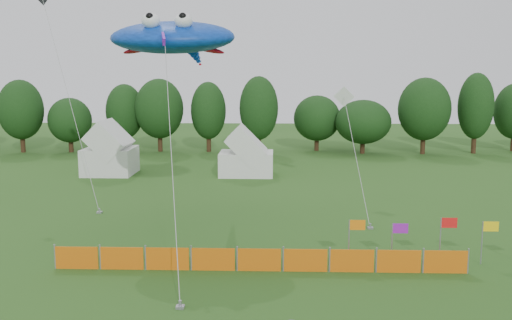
{
  "coord_description": "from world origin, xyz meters",
  "views": [
    {
      "loc": [
        0.73,
        -15.63,
        8.55
      ],
      "look_at": [
        0.0,
        6.0,
        5.2
      ],
      "focal_mm": 40.0,
      "sensor_mm": 36.0,
      "label": 1
    }
  ],
  "objects_px": {
    "barrier_fence": "(259,260)",
    "stingray_kite": "(175,38)",
    "tent_left": "(110,152)",
    "tent_right": "(246,156)"
  },
  "relations": [
    {
      "from": "barrier_fence",
      "to": "stingray_kite",
      "type": "height_order",
      "value": "stingray_kite"
    },
    {
      "from": "tent_right",
      "to": "barrier_fence",
      "type": "height_order",
      "value": "tent_right"
    },
    {
      "from": "tent_right",
      "to": "barrier_fence",
      "type": "relative_size",
      "value": 0.25
    },
    {
      "from": "tent_left",
      "to": "barrier_fence",
      "type": "height_order",
      "value": "tent_left"
    },
    {
      "from": "stingray_kite",
      "to": "barrier_fence",
      "type": "bearing_deg",
      "value": -56.17
    },
    {
      "from": "tent_left",
      "to": "stingray_kite",
      "type": "xyz_separation_m",
      "value": [
        8.59,
        -16.45,
        8.48
      ]
    },
    {
      "from": "barrier_fence",
      "to": "stingray_kite",
      "type": "distance_m",
      "value": 12.91
    },
    {
      "from": "barrier_fence",
      "to": "tent_right",
      "type": "bearing_deg",
      "value": 94.23
    },
    {
      "from": "tent_left",
      "to": "stingray_kite",
      "type": "distance_m",
      "value": 20.4
    },
    {
      "from": "tent_right",
      "to": "stingray_kite",
      "type": "height_order",
      "value": "stingray_kite"
    }
  ]
}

